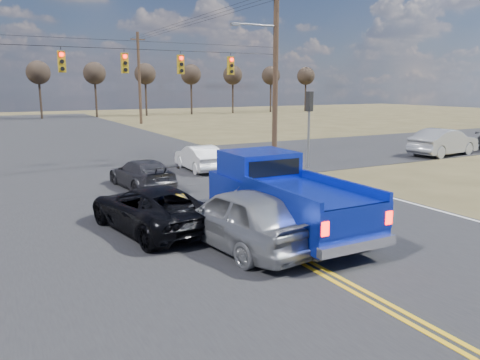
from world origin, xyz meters
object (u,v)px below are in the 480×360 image
silver_suv (241,217)px  white_car_queue (199,158)px  dgrey_car_queue (142,174)px  pickup_truck (283,197)px  black_suv (151,208)px  cross_car_east_near (444,142)px

silver_suv → white_car_queue: silver_suv is taller
silver_suv → dgrey_car_queue: bearing=-97.1°
silver_suv → white_car_queue: size_ratio=1.23×
pickup_truck → black_suv: size_ratio=1.24×
silver_suv → cross_car_east_near: size_ratio=0.95×
pickup_truck → black_suv: 3.84m
cross_car_east_near → white_car_queue: bearing=75.0°
pickup_truck → cross_car_east_near: pickup_truck is taller
white_car_queue → cross_car_east_near: cross_car_east_near is taller
silver_suv → cross_car_east_near: (18.83, 8.75, 0.01)m
white_car_queue → cross_car_east_near: (15.21, -2.33, 0.18)m
dgrey_car_queue → cross_car_east_near: cross_car_east_near is taller
dgrey_car_queue → black_suv: bearing=70.4°
pickup_truck → white_car_queue: 10.81m
dgrey_car_queue → cross_car_east_near: size_ratio=0.84×
black_suv → white_car_queue: bearing=-131.4°
pickup_truck → cross_car_east_near: size_ratio=1.19×
silver_suv → cross_car_east_near: bearing=-163.1°
silver_suv → pickup_truck: bearing=-171.6°
black_suv → cross_car_east_near: size_ratio=0.96×
dgrey_car_queue → silver_suv: bearing=85.5°
white_car_queue → dgrey_car_queue: white_car_queue is taller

